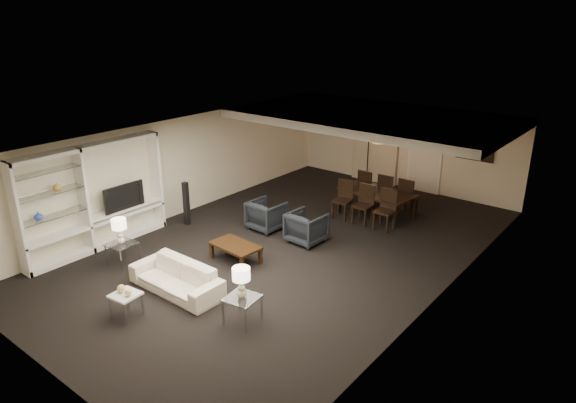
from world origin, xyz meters
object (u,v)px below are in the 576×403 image
(table_lamp_left, at_px, (120,231))
(marble_table, at_px, (127,305))
(vase_blue, at_px, (38,216))
(table_lamp_right, at_px, (241,283))
(chair_nm, at_px, (363,205))
(vase_amber, at_px, (57,186))
(chair_fl, at_px, (368,187))
(side_table_left, at_px, (123,254))
(dining_table, at_px, (375,204))
(chair_nl, at_px, (342,200))
(side_table_right, at_px, (242,310))
(floor_speaker, at_px, (186,204))
(armchair_right, at_px, (306,227))
(armchair_left, at_px, (267,215))
(chair_fr, at_px, (409,196))
(chair_fm, at_px, (388,191))
(sofa, at_px, (176,278))
(television, at_px, (121,196))
(pendant_light, at_px, (381,137))
(coffee_table, at_px, (236,253))
(chair_nr, at_px, (384,210))
(floor_lamp, at_px, (368,153))

(table_lamp_left, height_order, marble_table, table_lamp_left)
(table_lamp_left, xyz_separation_m, vase_blue, (-1.15, -1.04, 0.38))
(table_lamp_right, bearing_deg, chair_nm, 97.52)
(vase_amber, height_order, chair_nm, vase_amber)
(vase_amber, xyz_separation_m, chair_fl, (3.28, 6.91, -1.15))
(side_table_left, xyz_separation_m, marble_table, (1.70, -1.10, -0.03))
(dining_table, height_order, chair_nl, chair_nl)
(side_table_left, height_order, side_table_right, same)
(vase_blue, bearing_deg, floor_speaker, 81.16)
(side_table_right, relative_size, table_lamp_left, 0.97)
(chair_fl, bearing_deg, dining_table, 135.26)
(armchair_right, relative_size, vase_amber, 4.61)
(vase_blue, xyz_separation_m, chair_fl, (3.28, 7.38, -0.66))
(armchair_left, bearing_deg, table_lamp_right, 127.14)
(armchair_left, relative_size, chair_fr, 0.80)
(vase_blue, relative_size, chair_fm, 0.19)
(sofa, xyz_separation_m, television, (-2.82, 0.85, 0.76))
(television, xyz_separation_m, chair_fr, (4.45, 5.49, -0.55))
(vase_amber, relative_size, chair_nl, 0.17)
(pendant_light, relative_size, coffee_table, 0.49)
(floor_speaker, bearing_deg, chair_fr, 39.46)
(chair_nr, bearing_deg, chair_nm, 177.85)
(side_table_right, relative_size, television, 0.52)
(marble_table, bearing_deg, armchair_right, 82.23)
(sofa, bearing_deg, side_table_left, -179.92)
(vase_amber, relative_size, chair_fr, 0.17)
(armchair_right, xyz_separation_m, chair_nl, (-0.17, 1.74, 0.13))
(vase_amber, height_order, chair_nr, vase_amber)
(sofa, height_order, armchair_right, armchair_right)
(vase_amber, distance_m, chair_nl, 6.60)
(marble_table, xyz_separation_m, dining_table, (1.03, 6.79, 0.11))
(side_table_right, distance_m, chair_fr, 6.35)
(pendant_light, distance_m, marble_table, 7.63)
(armchair_right, height_order, side_table_left, armchair_right)
(side_table_left, height_order, chair_fr, chair_fr)
(dining_table, height_order, chair_fl, chair_fl)
(television, height_order, chair_nm, television)
(floor_speaker, xyz_separation_m, floor_lamp, (1.77, 5.70, 0.39))
(sofa, relative_size, table_lamp_right, 3.53)
(table_lamp_left, height_order, floor_speaker, floor_speaker)
(side_table_right, bearing_deg, television, 169.36)
(chair_fm, bearing_deg, chair_fr, 177.91)
(pendant_light, distance_m, chair_fl, 1.47)
(coffee_table, bearing_deg, armchair_left, 109.44)
(pendant_light, xyz_separation_m, coffee_table, (-0.76, -4.70, -1.73))
(marble_table, bearing_deg, chair_nr, 75.10)
(marble_table, height_order, chair_nm, chair_nm)
(marble_table, bearing_deg, table_lamp_right, 32.91)
(floor_speaker, distance_m, floor_lamp, 5.98)
(armchair_left, relative_size, chair_nl, 0.80)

